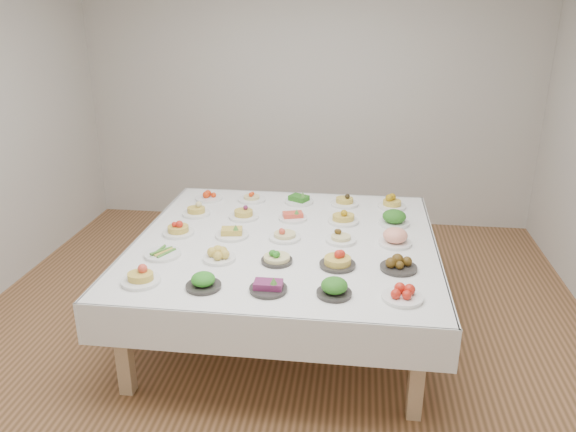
# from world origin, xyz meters

# --- Properties ---
(room_envelope) EXTENTS (5.02, 5.02, 2.81)m
(room_envelope) POSITION_xyz_m (0.00, 0.00, 1.83)
(room_envelope) COLOR #9A6640
(room_envelope) RESTS_ON ground
(display_table) EXTENTS (2.23, 2.23, 0.75)m
(display_table) POSITION_xyz_m (0.06, 0.11, 0.68)
(display_table) COLOR white
(display_table) RESTS_ON ground
(dish_0) EXTENTS (0.24, 0.24, 0.15)m
(dish_0) POSITION_xyz_m (-0.75, -0.69, 0.82)
(dish_0) COLOR white
(dish_0) RESTS_ON display_table
(dish_1) EXTENTS (0.22, 0.22, 0.12)m
(dish_1) POSITION_xyz_m (-0.34, -0.71, 0.81)
(dish_1) COLOR #2E2B28
(dish_1) RESTS_ON display_table
(dish_2) EXTENTS (0.23, 0.23, 0.11)m
(dish_2) POSITION_xyz_m (0.07, -0.70, 0.80)
(dish_2) COLOR #2E2B28
(dish_2) RESTS_ON display_table
(dish_3) EXTENTS (0.21, 0.21, 0.12)m
(dish_3) POSITION_xyz_m (0.47, -0.70, 0.81)
(dish_3) COLOR #2E2B28
(dish_3) RESTS_ON display_table
(dish_4) EXTENTS (0.24, 0.24, 0.11)m
(dish_4) POSITION_xyz_m (0.87, -0.70, 0.80)
(dish_4) COLOR white
(dish_4) RESTS_ON display_table
(dish_5) EXTENTS (0.27, 0.25, 0.06)m
(dish_5) POSITION_xyz_m (-0.75, -0.29, 0.78)
(dish_5) COLOR white
(dish_5) RESTS_ON display_table
(dish_6) EXTENTS (0.22, 0.22, 0.10)m
(dish_6) POSITION_xyz_m (-0.34, -0.30, 0.79)
(dish_6) COLOR white
(dish_6) RESTS_ON display_table
(dish_7) EXTENTS (0.21, 0.21, 0.12)m
(dish_7) POSITION_xyz_m (0.06, -0.29, 0.81)
(dish_7) COLOR #2E2B28
(dish_7) RESTS_ON display_table
(dish_8) EXTENTS (0.24, 0.24, 0.14)m
(dish_8) POSITION_xyz_m (0.47, -0.30, 0.82)
(dish_8) COLOR #2E2B28
(dish_8) RESTS_ON display_table
(dish_9) EXTENTS (0.24, 0.24, 0.11)m
(dish_9) POSITION_xyz_m (0.87, -0.29, 0.80)
(dish_9) COLOR #2E2B28
(dish_9) RESTS_ON display_table
(dish_10) EXTENTS (0.24, 0.24, 0.14)m
(dish_10) POSITION_xyz_m (-0.76, 0.10, 0.81)
(dish_10) COLOR white
(dish_10) RESTS_ON display_table
(dish_11) EXTENTS (0.25, 0.25, 0.11)m
(dish_11) POSITION_xyz_m (-0.34, 0.11, 0.80)
(dish_11) COLOR white
(dish_11) RESTS_ON display_table
(dish_12) EXTENTS (0.24, 0.24, 0.13)m
(dish_12) POSITION_xyz_m (0.06, 0.12, 0.81)
(dish_12) COLOR white
(dish_12) RESTS_ON display_table
(dish_13) EXTENTS (0.22, 0.22, 0.13)m
(dish_13) POSITION_xyz_m (0.48, 0.12, 0.81)
(dish_13) COLOR white
(dish_13) RESTS_ON display_table
(dish_14) EXTENTS (0.24, 0.24, 0.14)m
(dish_14) POSITION_xyz_m (0.87, 0.12, 0.82)
(dish_14) COLOR white
(dish_14) RESTS_ON display_table
(dish_15) EXTENTS (0.23, 0.23, 0.13)m
(dish_15) POSITION_xyz_m (-0.74, 0.52, 0.81)
(dish_15) COLOR white
(dish_15) RESTS_ON display_table
(dish_16) EXTENTS (0.24, 0.24, 0.12)m
(dish_16) POSITION_xyz_m (-0.34, 0.51, 0.80)
(dish_16) COLOR white
(dish_16) RESTS_ON display_table
(dish_17) EXTENTS (0.23, 0.23, 0.10)m
(dish_17) POSITION_xyz_m (0.07, 0.53, 0.79)
(dish_17) COLOR white
(dish_17) RESTS_ON display_table
(dish_18) EXTENTS (0.26, 0.25, 0.15)m
(dish_18) POSITION_xyz_m (0.48, 0.51, 0.82)
(dish_18) COLOR white
(dish_18) RESTS_ON display_table
(dish_19) EXTENTS (0.25, 0.25, 0.14)m
(dish_19) POSITION_xyz_m (0.88, 0.52, 0.81)
(dish_19) COLOR white
(dish_19) RESTS_ON display_table
(dish_20) EXTENTS (0.24, 0.24, 0.10)m
(dish_20) POSITION_xyz_m (-0.74, 0.92, 0.79)
(dish_20) COLOR white
(dish_20) RESTS_ON display_table
(dish_21) EXTENTS (0.24, 0.24, 0.13)m
(dish_21) POSITION_xyz_m (-0.35, 0.93, 0.81)
(dish_21) COLOR white
(dish_21) RESTS_ON display_table
(dish_22) EXTENTS (0.25, 0.25, 0.11)m
(dish_22) POSITION_xyz_m (0.07, 0.93, 0.80)
(dish_22) COLOR white
(dish_22) RESTS_ON display_table
(dish_23) EXTENTS (0.24, 0.24, 0.13)m
(dish_23) POSITION_xyz_m (0.47, 0.93, 0.81)
(dish_23) COLOR white
(dish_23) RESTS_ON display_table
(dish_24) EXTENTS (0.25, 0.24, 0.15)m
(dish_24) POSITION_xyz_m (0.88, 0.91, 0.82)
(dish_24) COLOR white
(dish_24) RESTS_ON display_table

